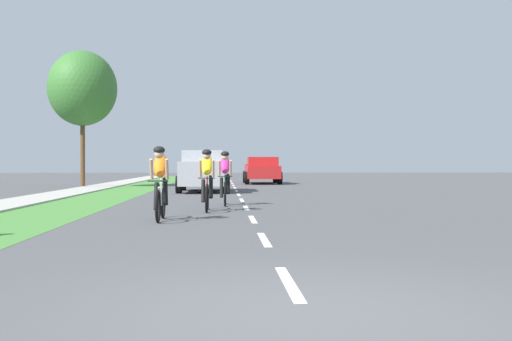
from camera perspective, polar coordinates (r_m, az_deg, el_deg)
name	(u,v)px	position (r m, az deg, el deg)	size (l,w,h in m)	color
ground_plane	(238,193)	(24.80, -1.75, -2.18)	(120.00, 120.00, 0.00)	#4C4C4F
grass_verge	(117,194)	(25.16, -13.14, -2.15)	(2.38, 70.00, 0.01)	#478438
sidewalk_concrete	(66,194)	(25.59, -17.67, -2.11)	(1.73, 70.00, 0.10)	#B2ADA3
lane_markings_center	(235,189)	(28.79, -1.97, -1.79)	(0.12, 54.30, 0.01)	white
cyclist_lead	(160,183)	(12.89, -9.10, -1.15)	(0.42, 1.72, 1.58)	black
cyclist_trailing	(207,180)	(15.31, -4.69, -0.87)	(0.42, 1.72, 1.58)	black
cyclist_distant	(225,178)	(17.51, -2.98, -0.68)	(0.42, 1.72, 1.58)	black
suv_silver	(203,170)	(26.33, -5.07, 0.04)	(2.15, 4.70, 1.79)	#A5A8AD
pickup_red	(262,170)	(37.06, 0.56, 0.02)	(2.22, 5.10, 1.64)	red
street_tree_near	(82,89)	(32.74, -16.19, 7.50)	(3.56, 3.56, 7.12)	brown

